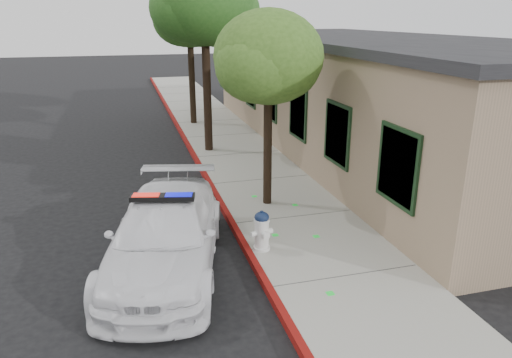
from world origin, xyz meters
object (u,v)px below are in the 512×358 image
at_px(police_car, 165,235).
at_px(street_tree_near, 269,62).
at_px(clapboard_building, 367,94).
at_px(fire_hydrant, 262,230).
at_px(street_tree_far, 190,18).
at_px(street_tree_mid, 205,6).

height_order(police_car, street_tree_near, street_tree_near).
relative_size(clapboard_building, fire_hydrant, 23.47).
bearing_deg(fire_hydrant, street_tree_far, 77.50).
bearing_deg(fire_hydrant, clapboard_building, 39.61).
relative_size(police_car, street_tree_mid, 0.82).
bearing_deg(street_tree_mid, police_car, -106.06).
bearing_deg(street_tree_mid, street_tree_far, 87.97).
relative_size(police_car, fire_hydrant, 6.23).
relative_size(clapboard_building, street_tree_near, 4.18).
bearing_deg(clapboard_building, street_tree_far, 135.09).
bearing_deg(street_tree_far, fire_hydrant, -92.37).
relative_size(fire_hydrant, street_tree_mid, 0.13).
bearing_deg(fire_hydrant, street_tree_mid, 77.30).
relative_size(clapboard_building, police_car, 3.77).
xyz_separation_m(police_car, street_tree_mid, (2.41, 8.39, 4.51)).
height_order(police_car, street_tree_mid, street_tree_mid).
bearing_deg(street_tree_near, fire_hydrant, -109.56).
xyz_separation_m(fire_hydrant, street_tree_far, (0.55, 13.26, 4.24)).
xyz_separation_m(fire_hydrant, street_tree_mid, (0.38, 8.39, 4.67)).
height_order(fire_hydrant, street_tree_far, street_tree_far).
height_order(police_car, fire_hydrant, police_car).
distance_m(street_tree_near, street_tree_far, 10.74).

